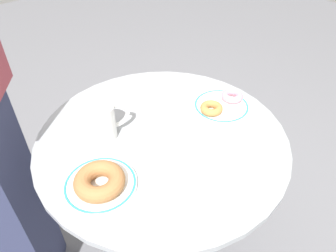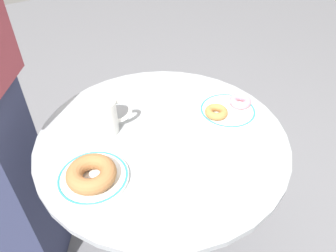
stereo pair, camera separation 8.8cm
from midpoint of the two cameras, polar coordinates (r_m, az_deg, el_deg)
cafe_table at (r=1.06m, az=-3.37°, el=-9.77°), size 0.71×0.71×0.70m
plate_left at (r=0.81m, az=-14.96°, el=-10.11°), size 0.18×0.18×0.01m
plate_right at (r=1.02m, az=6.97°, el=3.40°), size 0.17×0.17×0.01m
donut_cinnamon at (r=0.79m, az=-15.24°, el=-9.53°), size 0.17×0.17×0.04m
donut_pink_frosted at (r=1.04m, az=8.91°, el=5.17°), size 0.09×0.09×0.02m
donut_old_fashioned at (r=0.98m, az=5.15°, el=3.05°), size 0.09×0.09×0.02m
paper_napkin at (r=0.80m, az=8.55°, el=-10.20°), size 0.14×0.12×0.01m
coffee_mug at (r=0.91m, az=-14.40°, el=0.65°), size 0.13×0.08×0.10m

